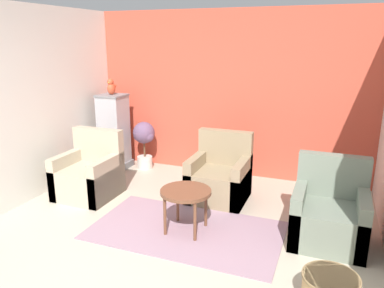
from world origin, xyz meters
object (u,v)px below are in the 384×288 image
Objects in this scene: armchair_left at (89,175)px; armchair_middle at (220,178)px; potted_plant at (144,138)px; coffee_table at (186,195)px; parrot at (111,87)px; birdcage at (114,133)px; armchair_right at (329,216)px.

armchair_left is 1.00× the size of armchair_middle.
potted_plant is (0.16, 1.31, 0.23)m from armchair_left.
potted_plant is (-1.48, 1.77, 0.07)m from coffee_table.
potted_plant is at bearing 154.15° from armchair_middle.
armchair_middle reaches higher than coffee_table.
potted_plant is (-1.57, 0.76, 0.23)m from armchair_middle.
parrot is 0.33× the size of potted_plant.
coffee_table is 2.18× the size of parrot.
armchair_left is 1.61m from parrot.
parrot is at bearing 90.00° from birdcage.
birdcage is 0.51m from potted_plant.
armchair_right is (3.17, -0.10, 0.00)m from armchair_left.
parrot is (-1.96, 1.61, 0.93)m from coffee_table.
armchair_middle is 2.16m from birdcage.
armchair_right is 3.45× the size of parrot.
armchair_right and armchair_middle have the same top height.
birdcage is at bearing 163.70° from armchair_middle.
birdcage is 0.76m from parrot.
armchair_left is 1.82m from armchair_middle.
armchair_middle is at bearing -16.30° from birdcage.
armchair_right is at bearing -19.76° from parrot.
coffee_table is 2.70m from parrot.
armchair_left is at bearing 178.22° from armchair_right.
birdcage is at bearing 105.21° from armchair_left.
potted_plant is (0.48, 0.16, -0.10)m from birdcage.
parrot reaches higher than armchair_right.
armchair_middle is (1.73, 0.55, 0.00)m from armchair_left.
armchair_right is 3.33m from potted_plant.
coffee_table is 0.63× the size of armchair_left.
armchair_left is 3.17m from armchair_right.
parrot reaches higher than armchair_left.
armchair_right is (1.52, 0.36, -0.15)m from coffee_table.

